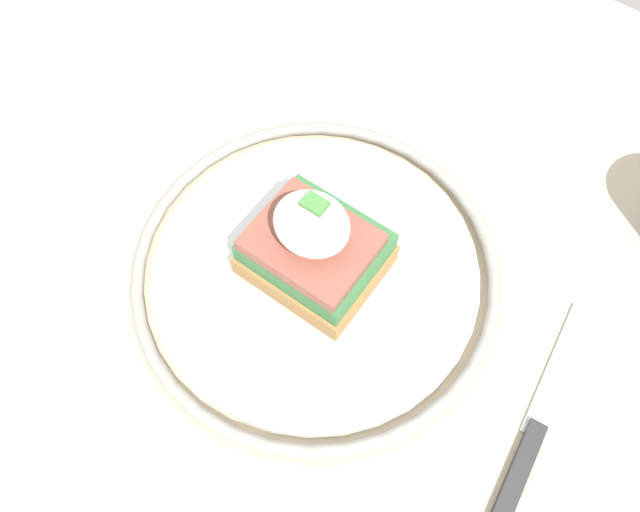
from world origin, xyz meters
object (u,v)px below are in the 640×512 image
object	(u,v)px
plate	(320,273)
sandwich	(318,249)
fork	(154,156)
knife	(532,438)

from	to	relation	value
plate	sandwich	distance (m)	0.04
plate	fork	bearing A→B (deg)	177.15
plate	knife	bearing A→B (deg)	-4.45
knife	sandwich	bearing A→B (deg)	175.95
sandwich	knife	size ratio (longest dim) A/B	0.49
fork	knife	bearing A→B (deg)	-3.66
sandwich	fork	xyz separation A→B (m)	(-0.18, 0.01, -0.04)
knife	plate	bearing A→B (deg)	175.55
sandwich	fork	bearing A→B (deg)	176.74
plate	fork	size ratio (longest dim) A/B	1.76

